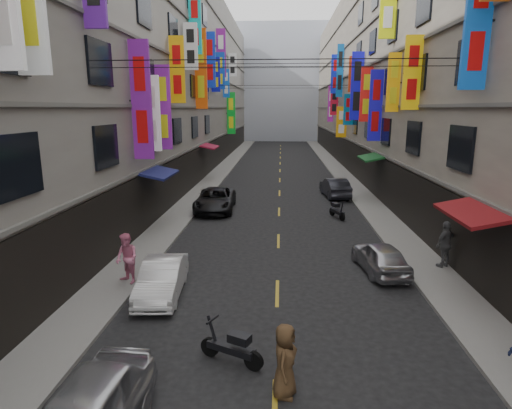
# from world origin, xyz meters

# --- Properties ---
(sidewalk_left) EXTENTS (2.00, 90.00, 0.12)m
(sidewalk_left) POSITION_xyz_m (-6.00, 42.00, 0.06)
(sidewalk_left) COLOR slate
(sidewalk_left) RESTS_ON ground
(sidewalk_right) EXTENTS (2.00, 90.00, 0.12)m
(sidewalk_right) POSITION_xyz_m (6.00, 42.00, 0.06)
(sidewalk_right) COLOR slate
(sidewalk_right) RESTS_ON ground
(building_row_left) EXTENTS (10.14, 90.00, 19.00)m
(building_row_left) POSITION_xyz_m (-11.99, 42.00, 9.49)
(building_row_left) COLOR gray
(building_row_left) RESTS_ON ground
(building_row_right) EXTENTS (10.14, 90.00, 19.00)m
(building_row_right) POSITION_xyz_m (11.99, 42.00, 9.49)
(building_row_right) COLOR #A19887
(building_row_right) RESTS_ON ground
(haze_block) EXTENTS (18.00, 8.00, 22.00)m
(haze_block) POSITION_xyz_m (0.00, 92.00, 11.00)
(haze_block) COLOR #AAB0BE
(haze_block) RESTS_ON ground
(shop_signage) EXTENTS (14.00, 55.00, 11.75)m
(shop_signage) POSITION_xyz_m (-0.30, 35.39, 9.01)
(shop_signage) COLOR #0E54AA
(shop_signage) RESTS_ON ground
(street_awnings) EXTENTS (13.99, 35.20, 0.41)m
(street_awnings) POSITION_xyz_m (-1.26, 26.00, 3.00)
(street_awnings) COLOR #165329
(street_awnings) RESTS_ON ground
(overhead_cables) EXTENTS (14.00, 38.04, 1.24)m
(overhead_cables) POSITION_xyz_m (0.00, 30.00, 8.80)
(overhead_cables) COLOR black
(overhead_cables) RESTS_ON ground
(lane_markings) EXTENTS (0.12, 80.20, 0.01)m
(lane_markings) POSITION_xyz_m (0.00, 39.00, 0.00)
(lane_markings) COLOR gold
(lane_markings) RESTS_ON ground
(scooter_crossing) EXTENTS (1.67, 0.92, 1.14)m
(scooter_crossing) POSITION_xyz_m (-1.10, 13.73, 0.44)
(scooter_crossing) COLOR black
(scooter_crossing) RESTS_ON ground
(scooter_far_right) EXTENTS (0.78, 1.74, 1.14)m
(scooter_far_right) POSITION_xyz_m (3.39, 28.64, 0.44)
(scooter_far_right) COLOR black
(scooter_far_right) RESTS_ON ground
(car_left_mid) EXTENTS (1.60, 3.83, 1.23)m
(car_left_mid) POSITION_xyz_m (-3.94, 17.59, 0.62)
(car_left_mid) COLOR white
(car_left_mid) RESTS_ON ground
(car_left_far) EXTENTS (2.51, 5.10, 1.39)m
(car_left_far) POSITION_xyz_m (-4.00, 30.07, 0.70)
(car_left_far) COLOR black
(car_left_far) RESTS_ON ground
(car_right_mid) EXTENTS (1.93, 3.74, 1.22)m
(car_right_mid) POSITION_xyz_m (4.00, 20.22, 0.61)
(car_right_mid) COLOR #B3B3B8
(car_right_mid) RESTS_ON ground
(car_right_far) EXTENTS (1.94, 4.36, 1.39)m
(car_right_far) POSITION_xyz_m (4.00, 34.80, 0.69)
(car_right_far) COLOR #292A32
(car_right_far) RESTS_ON ground
(pedestrian_lfar) EXTENTS (1.08, 1.03, 1.84)m
(pedestrian_lfar) POSITION_xyz_m (-5.40, 18.31, 1.04)
(pedestrian_lfar) COLOR pink
(pedestrian_lfar) RESTS_ON sidewalk_left
(pedestrian_rfar) EXTENTS (1.26, 1.14, 1.88)m
(pedestrian_rfar) POSITION_xyz_m (6.60, 20.61, 1.06)
(pedestrian_rfar) COLOR #5E5D60
(pedestrian_rfar) RESTS_ON sidewalk_right
(pedestrian_crossing) EXTENTS (0.73, 0.93, 1.71)m
(pedestrian_crossing) POSITION_xyz_m (0.21, 12.57, 0.86)
(pedestrian_crossing) COLOR #4F361F
(pedestrian_crossing) RESTS_ON ground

